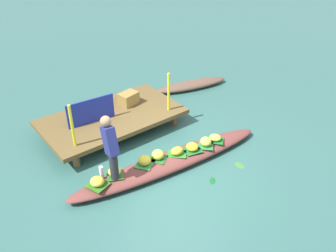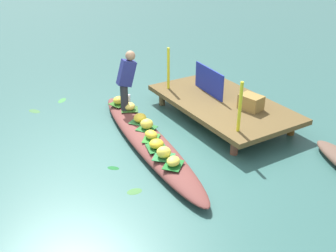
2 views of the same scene
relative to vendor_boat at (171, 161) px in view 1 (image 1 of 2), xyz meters
name	(u,v)px [view 1 (image 1 of 2)]	position (x,y,z in m)	size (l,w,h in m)	color
canal_water	(171,166)	(0.00, 0.00, -0.12)	(40.00, 40.00, 0.00)	#305C57
dock_platform	(112,117)	(-0.23, 1.91, 0.23)	(3.20, 1.80, 0.40)	brown
vendor_boat	(171,161)	(0.00, 0.00, 0.00)	(4.39, 0.64, 0.23)	brown
moored_boat	(191,85)	(2.72, 2.46, -0.01)	(2.21, 0.50, 0.21)	brown
leaf_mat_0	(115,175)	(-1.18, 0.21, 0.12)	(0.35, 0.30, 0.01)	#2D5C22
banana_bunch_0	(114,171)	(-1.18, 0.21, 0.20)	(0.25, 0.23, 0.15)	#F5D357
leaf_mat_1	(215,140)	(1.11, -0.14, 0.12)	(0.36, 0.28, 0.01)	#196423
banana_bunch_1	(215,138)	(1.11, -0.14, 0.19)	(0.25, 0.21, 0.14)	#E6D74A
leaf_mat_2	(145,164)	(-0.55, 0.13, 0.12)	(0.36, 0.32, 0.01)	#368240
banana_bunch_2	(145,160)	(-0.55, 0.13, 0.21)	(0.26, 0.25, 0.18)	yellow
leaf_mat_3	(192,150)	(0.49, -0.09, 0.12)	(0.35, 0.33, 0.01)	#1D6126
banana_bunch_3	(192,147)	(0.49, -0.09, 0.20)	(0.25, 0.25, 0.15)	yellow
leaf_mat_4	(98,185)	(-1.57, 0.15, 0.12)	(0.35, 0.33, 0.01)	#2C651D
banana_bunch_4	(97,181)	(-1.57, 0.15, 0.20)	(0.25, 0.25, 0.16)	yellow
leaf_mat_5	(158,158)	(-0.24, 0.11, 0.12)	(0.34, 0.31, 0.01)	#206227
banana_bunch_5	(158,155)	(-0.24, 0.11, 0.22)	(0.25, 0.24, 0.19)	yellow
leaf_mat_6	(206,145)	(0.83, -0.14, 0.12)	(0.34, 0.30, 0.01)	#26713B
banana_bunch_6	(206,142)	(0.83, -0.14, 0.22)	(0.24, 0.23, 0.19)	#F2DB4A
leaf_mat_7	(177,154)	(0.15, -0.01, 0.12)	(0.38, 0.27, 0.01)	#287625
banana_bunch_7	(177,151)	(0.15, -0.01, 0.20)	(0.27, 0.21, 0.15)	gold
vendor_person	(110,145)	(-1.21, 0.19, 0.82)	(0.22, 0.43, 1.25)	#28282D
water_bottle	(101,172)	(-1.40, 0.30, 0.24)	(0.08, 0.08, 0.24)	silver
market_banner	(91,111)	(-0.73, 1.91, 0.57)	(1.09, 0.03, 0.57)	navy
railing_post_west	(72,126)	(-1.43, 1.31, 0.75)	(0.06, 0.06, 0.93)	yellow
railing_post_east	(169,92)	(0.97, 1.31, 0.75)	(0.06, 0.06, 0.93)	yellow
produce_crate	(129,98)	(0.38, 2.13, 0.43)	(0.44, 0.32, 0.30)	olive
drifting_plant_2	(213,181)	(0.36, -0.87, -0.11)	(0.21, 0.11, 0.01)	#145822
drifting_plant_3	(240,165)	(1.13, -0.86, -0.11)	(0.24, 0.16, 0.01)	#3B7135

